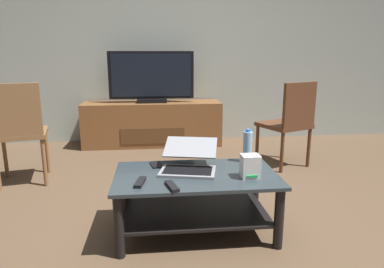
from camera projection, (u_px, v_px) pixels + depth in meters
name	position (u px, v px, depth m)	size (l,w,h in m)	color
ground_plane	(201.00, 224.00, 2.46)	(7.68, 7.68, 0.00)	brown
back_wall	(176.00, 36.00, 4.64)	(6.40, 0.12, 2.80)	#A8B2A8
coffee_table	(196.00, 192.00, 2.31)	(1.06, 0.61, 0.41)	#2D383D
media_cabinet	(153.00, 124.00, 4.55)	(1.77, 0.47, 0.56)	brown
television	(151.00, 78.00, 4.40)	(1.07, 0.20, 0.64)	black
dining_chair	(290.00, 120.00, 3.60)	(0.58, 0.58, 0.90)	#59331E
side_chair	(19.00, 128.00, 3.10)	(0.52, 0.52, 0.94)	brown
laptop	(189.00, 161.00, 2.34)	(0.44, 0.47, 0.18)	gray
router_box	(250.00, 166.00, 2.19)	(0.11, 0.11, 0.15)	white
water_bottle_near	(248.00, 146.00, 2.50)	(0.07, 0.07, 0.24)	#99C6E5
cell_phone	(156.00, 165.00, 2.44)	(0.07, 0.14, 0.01)	black
tv_remote	(140.00, 182.00, 2.10)	(0.04, 0.16, 0.02)	black
soundbar_remote	(172.00, 186.00, 2.04)	(0.04, 0.16, 0.02)	black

